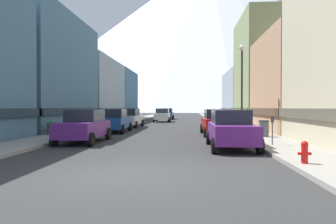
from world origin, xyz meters
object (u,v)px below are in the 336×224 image
Objects in this scene: car_driving_0 at (167,114)px; fire_hydrant_near at (305,151)px; car_right_0 at (231,129)px; car_left_0 at (84,126)px; potted_plant_1 at (51,128)px; potted_plant_0 at (56,128)px; trash_bin_right at (264,128)px; pedestrian_0 at (241,120)px; streetlamp_right at (242,76)px; car_right_1 at (217,122)px; pedestrian_1 at (228,116)px; pedestrian_2 at (109,117)px; car_left_2 at (130,118)px; parking_meter_near at (272,126)px; car_left_1 at (114,121)px; car_driving_1 at (162,115)px.

fire_hydrant_near is at bearing -80.07° from car_driving_0.
car_left_0 is at bearing 165.22° from car_right_0.
fire_hydrant_near is at bearing -37.33° from potted_plant_1.
car_left_0 is 5.52× the size of potted_plant_0.
trash_bin_right is at bearing -75.77° from car_driving_0.
pedestrian_0 is 0.27× the size of streetlamp_right.
car_right_0 is 0.99× the size of car_right_1.
pedestrian_1 is (0.80, 24.76, 0.40)m from fire_hydrant_near.
car_right_0 and car_right_1 have the same top height.
car_right_0 is 19.52m from pedestrian_2.
trash_bin_right reaches higher than potted_plant_0.
potted_plant_0 is (-3.20, -9.30, -0.36)m from car_left_2.
potted_plant_0 is at bearing 140.56° from fire_hydrant_near.
pedestrian_2 reaches higher than trash_bin_right.
pedestrian_0 is (13.25, 6.71, 0.26)m from potted_plant_1.
parking_meter_near reaches higher than potted_plant_0.
car_right_0 is at bearing -96.90° from pedestrian_1.
potted_plant_1 is 11.79m from pedestrian_2.
potted_plant_0 is 11.05m from pedestrian_2.
parking_meter_near reaches higher than potted_plant_1.
pedestrian_0 is at bearing 15.80° from car_left_1.
streetlamp_right is (-0.90, -14.02, 3.06)m from pedestrian_1.
trash_bin_right is (10.15, -10.59, -0.26)m from car_left_2.
potted_plant_1 is at bearing -169.12° from car_right_1.
potted_plant_0 is (-10.80, 5.72, -0.36)m from car_right_0.
fire_hydrant_near is (1.65, -4.52, -0.37)m from car_right_0.
car_left_0 is 1.00× the size of car_driving_0.
pedestrian_2 is at bearing 107.25° from car_left_1.
car_left_2 is at bearing 136.13° from streetlamp_right.
car_right_0 is at bearing -101.84° from pedestrian_0.
potted_plant_0 is at bearing 156.97° from parking_meter_near.
pedestrian_1 is at bearing 88.56° from parking_meter_near.
car_left_1 is at bearing -72.75° from pedestrian_2.
parking_meter_near is 0.86× the size of pedestrian_0.
car_driving_0 is 6.25× the size of fire_hydrant_near.
streetlamp_right is (12.35, 1.25, 3.39)m from potted_plant_1.
car_left_0 and car_right_0 have the same top height.
car_left_1 is at bearing 164.00° from streetlamp_right.
fire_hydrant_near is 24.77m from pedestrian_1.
car_left_2 is at bearing 116.85° from car_right_0.
potted_plant_0 is 0.75m from potted_plant_1.
car_right_0 reaches higher than fire_hydrant_near.
car_left_0 reaches higher than potted_plant_0.
car_driving_1 is 4.49× the size of trash_bin_right.
car_left_0 is 5.03× the size of potted_plant_1.
parking_meter_near is 1.51× the size of potted_plant_1.
car_right_1 is 1.01× the size of car_driving_1.
car_driving_1 is 31.71m from fire_hydrant_near.
car_left_1 is 27.02m from car_driving_0.
streetlamp_right is at bearing 5.76° from potted_plant_1.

